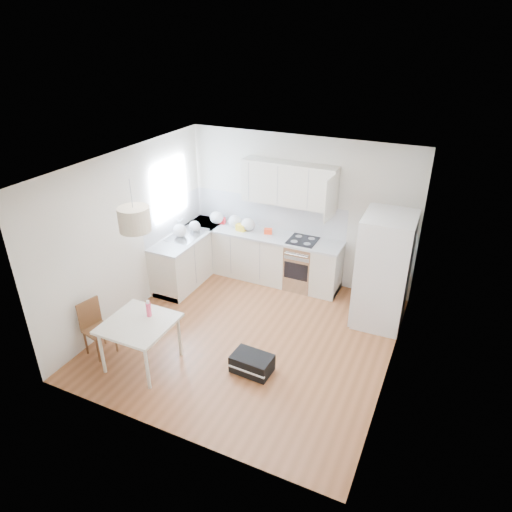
{
  "coord_description": "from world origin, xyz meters",
  "views": [
    {
      "loc": [
        2.53,
        -5.18,
        4.34
      ],
      "look_at": [
        -0.06,
        0.4,
        1.2
      ],
      "focal_mm": 32.0,
      "sensor_mm": 36.0,
      "label": 1
    }
  ],
  "objects": [
    {
      "name": "snack_red",
      "position": [
        -1.5,
        1.89,
        0.98
      ],
      "size": [
        0.18,
        0.13,
        0.11
      ],
      "primitive_type": "cube",
      "rotation": [
        0.0,
        0.0,
        0.18
      ],
      "color": "red",
      "rests_on": "counter_back"
    },
    {
      "name": "wall_left",
      "position": [
        -2.1,
        0.0,
        1.35
      ],
      "size": [
        0.0,
        4.2,
        4.2
      ],
      "primitive_type": "plane",
      "rotation": [
        1.57,
        0.0,
        1.57
      ],
      "color": "beige",
      "rests_on": "floor"
    },
    {
      "name": "grocery_bag_e",
      "position": [
        -1.86,
        1.03,
        1.04
      ],
      "size": [
        0.26,
        0.22,
        0.24
      ],
      "primitive_type": "ellipsoid",
      "color": "white",
      "rests_on": "counter_left"
    },
    {
      "name": "grocery_bag_b",
      "position": [
        -1.17,
        1.85,
        1.03
      ],
      "size": [
        0.25,
        0.22,
        0.23
      ],
      "primitive_type": "ellipsoid",
      "color": "white",
      "rests_on": "counter_back"
    },
    {
      "name": "window_glassblock",
      "position": [
        -2.09,
        1.15,
        1.75
      ],
      "size": [
        0.02,
        1.0,
        1.0
      ],
      "primitive_type": "cube",
      "color": "#BFE0F9",
      "rests_on": "wall_left"
    },
    {
      "name": "cabinets_back",
      "position": [
        -0.6,
        1.8,
        0.44
      ],
      "size": [
        3.0,
        0.6,
        0.88
      ],
      "primitive_type": "cube",
      "color": "beige",
      "rests_on": "floor"
    },
    {
      "name": "wall_back",
      "position": [
        0.0,
        2.1,
        1.35
      ],
      "size": [
        4.2,
        0.0,
        4.2
      ],
      "primitive_type": "plane",
      "rotation": [
        1.57,
        0.0,
        0.0
      ],
      "color": "beige",
      "rests_on": "floor"
    },
    {
      "name": "snack_orange",
      "position": [
        -0.48,
        1.82,
        0.97
      ],
      "size": [
        0.17,
        0.13,
        0.1
      ],
      "primitive_type": "cube",
      "rotation": [
        0.0,
        0.0,
        0.3
      ],
      "color": "red",
      "rests_on": "counter_back"
    },
    {
      "name": "dining_chair",
      "position": [
        -1.79,
        -1.27,
        0.42
      ],
      "size": [
        0.42,
        0.42,
        0.84
      ],
      "primitive_type": null,
      "rotation": [
        0.0,
        0.0,
        -0.23
      ],
      "color": "#462915",
      "rests_on": "floor"
    },
    {
      "name": "cabinets_left",
      "position": [
        -1.8,
        1.2,
        0.44
      ],
      "size": [
        0.6,
        1.8,
        0.88
      ],
      "primitive_type": "cube",
      "color": "beige",
      "rests_on": "floor"
    },
    {
      "name": "ceiling",
      "position": [
        0.0,
        0.0,
        2.7
      ],
      "size": [
        4.2,
        4.2,
        0.0
      ],
      "primitive_type": "plane",
      "rotation": [
        3.14,
        0.0,
        0.0
      ],
      "color": "white",
      "rests_on": "wall_back"
    },
    {
      "name": "dining_table",
      "position": [
        -1.09,
        -1.21,
        0.63
      ],
      "size": [
        0.9,
        0.9,
        0.71
      ],
      "rotation": [
        0.0,
        0.0,
        0.01
      ],
      "color": "beige",
      "rests_on": "floor"
    },
    {
      "name": "counter_back",
      "position": [
        -0.6,
        1.8,
        0.9
      ],
      "size": [
        3.02,
        0.64,
        0.04
      ],
      "primitive_type": "cube",
      "color": "#ABADB0",
      "rests_on": "cabinets_back"
    },
    {
      "name": "wall_right",
      "position": [
        2.1,
        0.0,
        1.35
      ],
      "size": [
        0.0,
        4.2,
        4.2
      ],
      "primitive_type": "plane",
      "rotation": [
        1.57,
        0.0,
        -1.57
      ],
      "color": "beige",
      "rests_on": "floor"
    },
    {
      "name": "snack_yellow",
      "position": [
        -0.99,
        1.73,
        0.98
      ],
      "size": [
        0.19,
        0.13,
        0.12
      ],
      "primitive_type": "cube",
      "rotation": [
        0.0,
        0.0,
        -0.14
      ],
      "color": "gold",
      "rests_on": "counter_back"
    },
    {
      "name": "refrigerator",
      "position": [
        1.72,
        1.32,
        0.91
      ],
      "size": [
        0.9,
        0.94,
        1.83
      ],
      "primitive_type": null,
      "rotation": [
        0.0,
        0.0,
        0.03
      ],
      "color": "silver",
      "rests_on": "floor"
    },
    {
      "name": "counter_left",
      "position": [
        -1.8,
        1.2,
        0.9
      ],
      "size": [
        0.64,
        1.82,
        0.04
      ],
      "primitive_type": "cube",
      "color": "#ABADB0",
      "rests_on": "cabinets_left"
    },
    {
      "name": "grocery_bag_c",
      "position": [
        -0.88,
        1.8,
        1.04
      ],
      "size": [
        0.26,
        0.22,
        0.24
      ],
      "primitive_type": "ellipsoid",
      "color": "white",
      "rests_on": "counter_back"
    },
    {
      "name": "backsplash_left",
      "position": [
        -2.09,
        1.2,
        1.21
      ],
      "size": [
        0.01,
        1.8,
        0.58
      ],
      "primitive_type": "cube",
      "color": "silver",
      "rests_on": "wall_left"
    },
    {
      "name": "pendant_lamp",
      "position": [
        -1.05,
        -1.06,
        2.18
      ],
      "size": [
        0.46,
        0.46,
        0.31
      ],
      "primitive_type": "cylinder",
      "rotation": [
        0.0,
        0.0,
        0.16
      ],
      "color": "beige",
      "rests_on": "ceiling"
    },
    {
      "name": "floor",
      "position": [
        0.0,
        0.0,
        0.0
      ],
      "size": [
        4.2,
        4.2,
        0.0
      ],
      "primitive_type": "plane",
      "color": "brown",
      "rests_on": "ground"
    },
    {
      "name": "range_oven",
      "position": [
        0.2,
        1.8,
        0.44
      ],
      "size": [
        0.5,
        0.61,
        0.88
      ],
      "primitive_type": null,
      "color": "#B1B3B6",
      "rests_on": "floor"
    },
    {
      "name": "upper_cabinets",
      "position": [
        -0.15,
        1.94,
        1.88
      ],
      "size": [
        1.7,
        0.32,
        0.75
      ],
      "primitive_type": "cube",
      "color": "beige",
      "rests_on": "wall_back"
    },
    {
      "name": "grocery_bag_d",
      "position": [
        -1.76,
        1.36,
        1.02
      ],
      "size": [
        0.22,
        0.19,
        0.2
      ],
      "primitive_type": "ellipsoid",
      "color": "white",
      "rests_on": "counter_back"
    },
    {
      "name": "backsplash_back",
      "position": [
        -0.6,
        2.09,
        1.21
      ],
      "size": [
        3.0,
        0.01,
        0.58
      ],
      "primitive_type": "cube",
      "color": "silver",
      "rests_on": "wall_back"
    },
    {
      "name": "sink",
      "position": [
        -1.8,
        1.15,
        0.92
      ],
      "size": [
        0.5,
        0.8,
        0.16
      ],
      "primitive_type": null,
      "color": "#B1B3B6",
      "rests_on": "counter_left"
    },
    {
      "name": "drink_bottle",
      "position": [
        -1.05,
        -1.02,
        0.83
      ],
      "size": [
        0.09,
        0.09,
        0.25
      ],
      "primitive_type": "cylinder",
      "rotation": [
        0.0,
        0.0,
        0.26
      ],
      "color": "#F54469",
      "rests_on": "dining_table"
    },
    {
      "name": "grocery_bag_a",
      "position": [
        -1.57,
        1.85,
        1.04
      ],
      "size": [
        0.27,
        0.23,
        0.24
      ],
      "primitive_type": "ellipsoid",
      "color": "white",
      "rests_on": "counter_back"
    },
    {
      "name": "gym_bag",
      "position": [
        0.38,
        -0.7,
        0.13
      ],
      "size": [
        0.57,
        0.39,
        0.26
      ],
      "primitive_type": "cube",
      "rotation": [
        0.0,
        0.0,
        -0.05
      ],
      "color": "black",
      "rests_on": "floor"
    }
  ]
}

